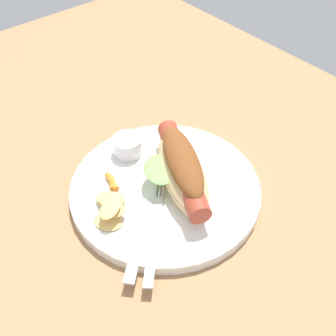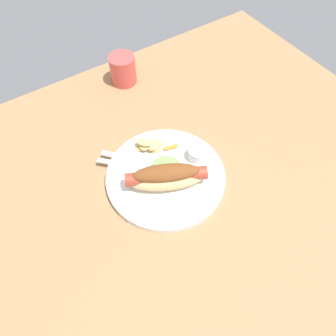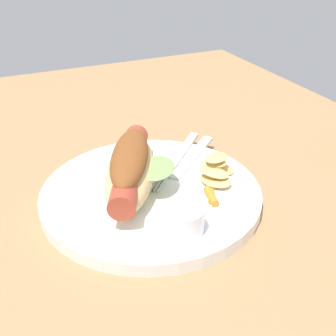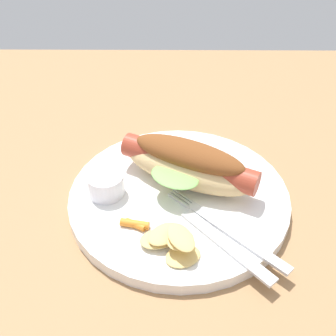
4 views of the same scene
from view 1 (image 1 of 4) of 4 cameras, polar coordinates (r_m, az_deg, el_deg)
ground_plane at (r=63.24cm, az=-1.36°, el=-3.01°), size 120.00×90.00×1.80cm
plate at (r=61.03cm, az=-0.50°, el=-2.93°), size 27.17×27.17×1.60cm
hot_dog at (r=58.76cm, az=1.87°, el=-0.04°), size 17.71×12.66×5.93cm
sauce_ramekin at (r=64.49cm, az=-5.76°, el=2.83°), size 4.48×4.48×2.85cm
fork at (r=55.18cm, az=-1.81°, el=-8.44°), size 13.01×12.78×0.40cm
knife at (r=54.63cm, az=-3.84°, el=-9.39°), size 9.65×10.75×0.36cm
chips_pile at (r=56.94cm, az=-7.79°, el=-5.22°), size 7.55×6.61×2.79cm
carrot_garnish at (r=60.88cm, az=-7.54°, el=-1.88°), size 3.42×1.87×0.91cm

